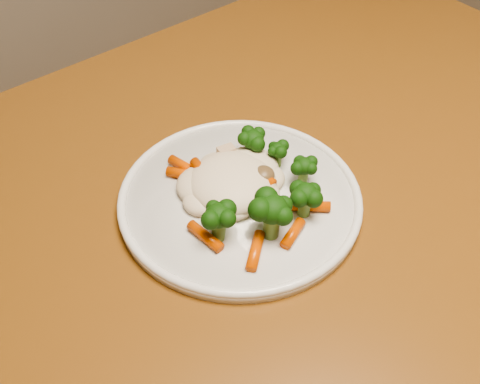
# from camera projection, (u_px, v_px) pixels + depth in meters

# --- Properties ---
(dining_table) EXTENTS (1.21, 0.84, 0.75)m
(dining_table) POSITION_uv_depth(u_px,v_px,m) (253.00, 259.00, 0.76)
(dining_table) COLOR brown
(dining_table) RESTS_ON ground
(plate) EXTENTS (0.28, 0.28, 0.01)m
(plate) POSITION_uv_depth(u_px,v_px,m) (240.00, 201.00, 0.68)
(plate) COLOR white
(plate) RESTS_ON dining_table
(meal) EXTENTS (0.17, 0.19, 0.05)m
(meal) POSITION_uv_depth(u_px,v_px,m) (247.00, 184.00, 0.67)
(meal) COLOR #F8E6C7
(meal) RESTS_ON plate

